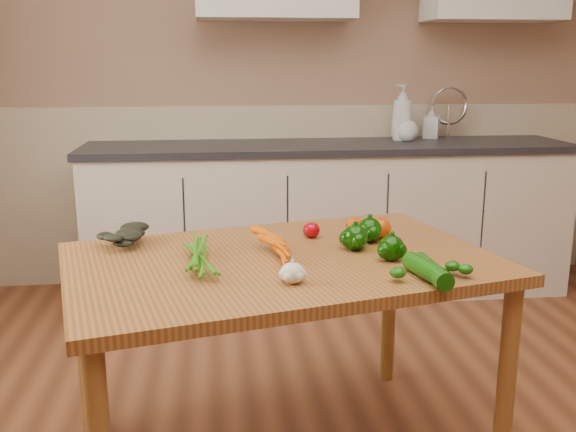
# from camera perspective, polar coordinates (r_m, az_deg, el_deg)

# --- Properties ---
(room) EXTENTS (4.04, 5.04, 2.64)m
(room) POSITION_cam_1_polar(r_m,az_deg,el_deg) (1.74, 9.29, 9.61)
(room) COLOR brown
(room) RESTS_ON ground
(counter_run) EXTENTS (2.84, 0.64, 1.14)m
(counter_run) POSITION_cam_1_polar(r_m,az_deg,el_deg) (3.86, 3.75, -0.06)
(counter_run) COLOR beige
(counter_run) RESTS_ON ground
(table) EXTENTS (1.54, 1.18, 0.74)m
(table) POSITION_cam_1_polar(r_m,az_deg,el_deg) (2.13, -0.55, -5.82)
(table) COLOR #985C2C
(table) RESTS_ON ground
(soap_bottle_a) EXTENTS (0.17, 0.17, 0.33)m
(soap_bottle_a) POSITION_cam_1_polar(r_m,az_deg,el_deg) (3.97, 10.14, 9.06)
(soap_bottle_a) COLOR silver
(soap_bottle_a) RESTS_ON counter_run
(soap_bottle_b) EXTENTS (0.12, 0.12, 0.20)m
(soap_bottle_b) POSITION_cam_1_polar(r_m,az_deg,el_deg) (4.11, 12.63, 8.16)
(soap_bottle_b) COLOR silver
(soap_bottle_b) RESTS_ON counter_run
(soap_bottle_c) EXTENTS (0.16, 0.16, 0.17)m
(soap_bottle_c) POSITION_cam_1_polar(r_m,az_deg,el_deg) (3.95, 10.60, 7.79)
(soap_bottle_c) COLOR silver
(soap_bottle_c) RESTS_ON counter_run
(carrot_bunch) EXTENTS (0.29, 0.25, 0.07)m
(carrot_bunch) POSITION_cam_1_polar(r_m,az_deg,el_deg) (2.10, -3.23, -2.86)
(carrot_bunch) COLOR #E35B05
(carrot_bunch) RESTS_ON table
(leafy_greens) EXTENTS (0.20, 0.18, 0.10)m
(leafy_greens) POSITION_cam_1_polar(r_m,az_deg,el_deg) (2.29, -14.26, -1.47)
(leafy_greens) COLOR black
(leafy_greens) RESTS_ON table
(garlic_bulb) EXTENTS (0.07, 0.07, 0.06)m
(garlic_bulb) POSITION_cam_1_polar(r_m,az_deg,el_deg) (1.86, 0.39, -5.09)
(garlic_bulb) COLOR white
(garlic_bulb) RESTS_ON table
(pepper_a) EXTENTS (0.09, 0.09, 0.09)m
(pepper_a) POSITION_cam_1_polar(r_m,az_deg,el_deg) (2.20, 5.98, -1.91)
(pepper_a) COLOR #093202
(pepper_a) RESTS_ON table
(pepper_b) EXTENTS (0.09, 0.09, 0.09)m
(pepper_b) POSITION_cam_1_polar(r_m,az_deg,el_deg) (2.30, 7.26, -1.25)
(pepper_b) COLOR #093202
(pepper_b) RESTS_ON table
(pepper_c) EXTENTS (0.08, 0.08, 0.08)m
(pepper_c) POSITION_cam_1_polar(r_m,az_deg,el_deg) (2.10, 9.18, -2.82)
(pepper_c) COLOR #093202
(pepper_c) RESTS_ON table
(tomato_a) EXTENTS (0.06, 0.06, 0.06)m
(tomato_a) POSITION_cam_1_polar(r_m,az_deg,el_deg) (2.34, 2.10, -1.26)
(tomato_a) COLOR #96020B
(tomato_a) RESTS_ON table
(tomato_b) EXTENTS (0.07, 0.07, 0.06)m
(tomato_b) POSITION_cam_1_polar(r_m,az_deg,el_deg) (2.39, 5.96, -0.93)
(tomato_b) COLOR #BA3A04
(tomato_b) RESTS_ON table
(tomato_c) EXTENTS (0.08, 0.08, 0.07)m
(tomato_c) POSITION_cam_1_polar(r_m,az_deg,el_deg) (2.36, 8.22, -1.08)
(tomato_c) COLOR #BA3A04
(tomato_c) RESTS_ON table
(zucchini_a) EXTENTS (0.10, 0.19, 0.06)m
(zucchini_a) POSITION_cam_1_polar(r_m,az_deg,el_deg) (1.95, 12.15, -4.65)
(zucchini_a) COLOR #0D4307
(zucchini_a) RESTS_ON table
(zucchini_b) EXTENTS (0.06, 0.21, 0.06)m
(zucchini_b) POSITION_cam_1_polar(r_m,az_deg,el_deg) (1.94, 12.66, -4.78)
(zucchini_b) COLOR #0D4307
(zucchini_b) RESTS_ON table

